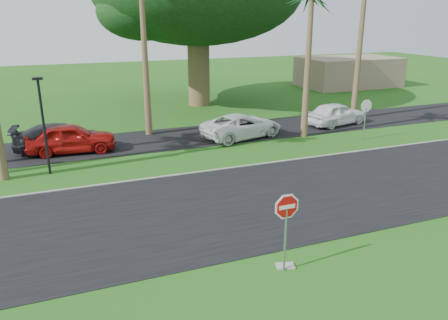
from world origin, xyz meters
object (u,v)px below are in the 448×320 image
Objects in this scene: stop_sign_near at (286,217)px; car_minivan at (242,126)px; car_dark at (62,138)px; car_pickup at (336,114)px; car_red at (71,138)px; stop_sign_far at (366,111)px.

car_minivan is (4.76, 14.16, -1.04)m from stop_sign_near.
car_pickup is at bearing -86.20° from car_dark.
car_pickup reaches higher than car_dark.
stop_sign_near is 0.50× the size of car_dark.
car_red is 0.92× the size of car_dark.
car_dark is 0.99× the size of car_minivan.
stop_sign_near is at bearing 128.52° from car_pickup.
stop_sign_far is 3.99m from car_pickup.
car_minivan is (10.53, -1.09, -0.02)m from car_dark.
car_red is at bearing -132.61° from car_dark.
car_red is 1.04× the size of car_pickup.
stop_sign_far is at bearing 43.73° from stop_sign_near.
car_pickup is at bearing -84.86° from car_red.
stop_sign_near is 0.50× the size of car_minivan.
stop_sign_far reaches higher than car_red.
car_red reaches higher than car_dark.
car_pickup is (0.64, 3.81, -1.00)m from stop_sign_far.
car_minivan is at bearing -88.37° from car_red.
stop_sign_near is 1.00× the size of stop_sign_far.
car_pickup reaches higher than car_minivan.
stop_sign_far is 0.57× the size of car_pickup.
car_dark is at bearing 76.47° from car_pickup.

